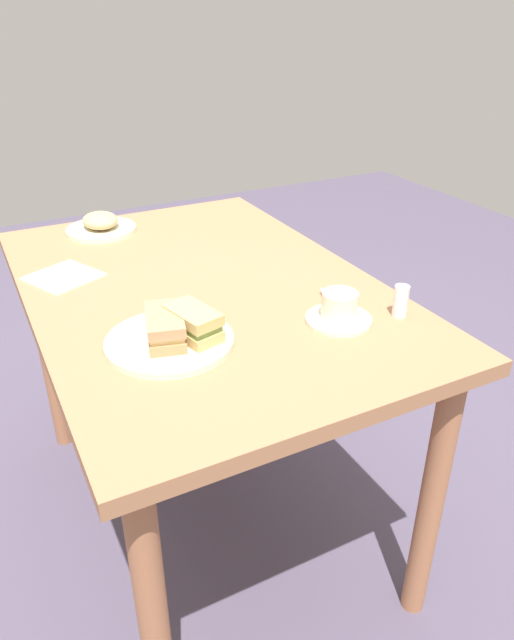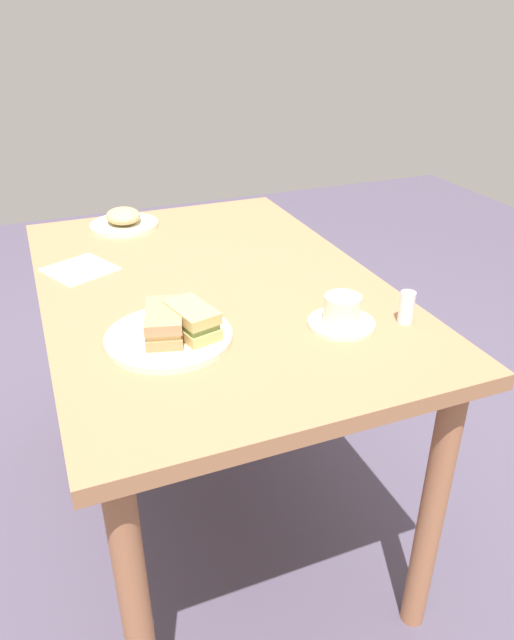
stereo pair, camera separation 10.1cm
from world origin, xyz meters
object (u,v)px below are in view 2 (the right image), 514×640
side_plate (124,225)px  coffee_saucer (341,323)px  spoon (335,305)px  napkin (80,269)px  salt_shaker (407,307)px  sandwich_front (164,323)px  dining_table (211,317)px  sandwich_plate (169,337)px  coffee_cup (342,308)px  sandwich_back (192,320)px

side_plate → coffee_saucer: bearing=21.5°
spoon → napkin: bearing=-131.1°
coffee_saucer → salt_shaker: size_ratio=2.00×
sandwich_front → dining_table: bearing=144.5°
napkin → salt_shaker: size_ratio=2.11×
dining_table → coffee_saucer: 0.38m
sandwich_plate → salt_shaker: (0.11, 0.49, 0.03)m
dining_table → coffee_cup: (0.31, 0.19, 0.14)m
dining_table → side_plate: bearing=-165.6°
sandwich_plate → sandwich_front: bearing=-96.0°
sandwich_front → napkin: sandwich_front is taller
sandwich_plate → salt_shaker: size_ratio=3.62×
sandwich_back → salt_shaker: 0.45m
coffee_cup → side_plate: size_ratio=0.50×
sandwich_front → coffee_saucer: bearing=78.0°
sandwich_back → dining_table: bearing=155.3°
spoon → side_plate: (-0.72, -0.33, -0.01)m
dining_table → spoon: bearing=40.7°
sandwich_plate → sandwich_back: sandwich_back is taller
coffee_cup → side_plate: coffee_cup is taller
sandwich_front → napkin: size_ratio=0.99×
coffee_cup → spoon: size_ratio=1.05×
dining_table → sandwich_plate: bearing=-34.3°
sandwich_plate → spoon: spoon is taller
sandwich_front → salt_shaker: (0.11, 0.49, -0.01)m
side_plate → napkin: size_ratio=1.36×
coffee_saucer → sandwich_back: bearing=-101.4°
dining_table → coffee_saucer: coffee_saucer is taller
sandwich_back → coffee_saucer: (0.06, 0.31, -0.04)m
sandwich_plate → sandwich_front: 0.04m
sandwich_front → side_plate: 0.71m
spoon → side_plate: 0.79m
dining_table → salt_shaker: (0.35, 0.32, 0.13)m
coffee_saucer → napkin: 0.69m
sandwich_plate → coffee_saucer: sandwich_plate is taller
sandwich_back → side_plate: (-0.72, -0.00, -0.04)m
spoon → coffee_cup: bearing=-17.9°
coffee_cup → salt_shaker: 0.14m
dining_table → sandwich_front: size_ratio=8.08×
spoon → salt_shaker: (0.11, 0.11, 0.02)m
sandwich_plate → napkin: (-0.43, -0.12, -0.01)m
sandwich_plate → coffee_saucer: size_ratio=1.81×
sandwich_plate → side_plate: (-0.71, 0.04, 0.00)m
sandwich_front → spoon: sandwich_front is taller
dining_table → sandwich_back: sandwich_back is taller
side_plate → napkin: (0.28, -0.17, -0.01)m
sandwich_front → coffee_cup: bearing=78.3°
side_plate → napkin: side_plate is taller
sandwich_plate → coffee_cup: bearing=78.2°
side_plate → salt_shaker: bearing=28.3°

